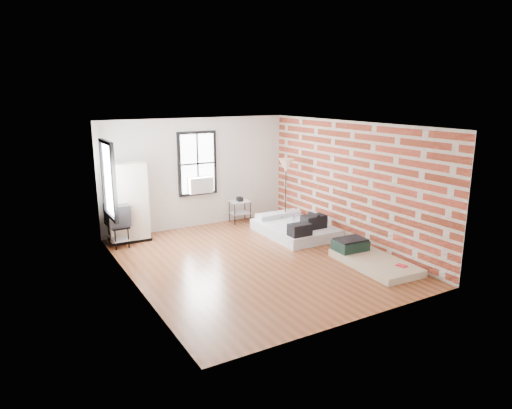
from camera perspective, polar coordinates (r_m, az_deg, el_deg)
ground at (r=9.58m, az=-0.10°, el=-7.03°), size 6.00×6.00×0.00m
room_shell at (r=9.53m, az=0.02°, el=3.71°), size 5.02×6.02×2.80m
mattress_main at (r=11.25m, az=4.96°, el=-2.95°), size 1.47×1.98×0.63m
mattress_bare at (r=9.66m, az=13.93°, el=-6.51°), size 1.06×1.89×0.40m
wardrobe at (r=11.00m, az=-15.79°, el=0.24°), size 0.96×0.58×1.86m
side_table at (r=12.22m, az=-2.03°, el=-0.11°), size 0.55×0.45×0.69m
floor_lamp at (r=11.69m, az=3.77°, el=4.50°), size 0.38×0.38×1.77m
tv_stand at (r=10.74m, az=-16.93°, el=-1.42°), size 0.50×0.70×0.97m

